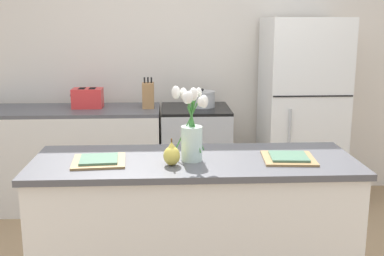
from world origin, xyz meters
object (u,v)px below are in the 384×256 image
at_px(toaster, 88,98).
at_px(flower_vase, 191,130).
at_px(stove_range, 195,156).
at_px(cooking_pot, 202,99).
at_px(knife_block, 148,95).
at_px(plate_setting_right, 289,158).
at_px(refrigerator, 301,113).
at_px(plate_setting_left, 99,160).
at_px(pear_figurine, 172,155).

bearing_deg(toaster, flower_vase, -63.68).
xyz_separation_m(stove_range, cooking_pot, (0.06, 0.04, 0.52)).
xyz_separation_m(cooking_pot, knife_block, (-0.48, -0.02, 0.04)).
height_order(flower_vase, plate_setting_right, flower_vase).
bearing_deg(toaster, cooking_pot, -0.85).
relative_size(stove_range, refrigerator, 0.53).
bearing_deg(cooking_pot, plate_setting_left, -112.27).
height_order(flower_vase, plate_setting_left, flower_vase).
relative_size(flower_vase, toaster, 1.46).
distance_m(stove_range, plate_setting_right, 1.75).
xyz_separation_m(plate_setting_left, toaster, (-0.33, 1.69, 0.08)).
bearing_deg(refrigerator, knife_block, 179.45).
relative_size(toaster, cooking_pot, 1.22).
distance_m(plate_setting_left, toaster, 1.72).
bearing_deg(flower_vase, stove_range, 85.88).
bearing_deg(pear_figurine, cooking_pot, 80.57).
distance_m(plate_setting_left, cooking_pot, 1.81).
distance_m(plate_setting_right, cooking_pot, 1.71).
bearing_deg(knife_block, plate_setting_right, -63.16).
distance_m(refrigerator, toaster, 1.90).
height_order(refrigerator, plate_setting_right, refrigerator).
relative_size(plate_setting_left, plate_setting_right, 1.00).
distance_m(stove_range, refrigerator, 1.03).
xyz_separation_m(plate_setting_right, toaster, (-1.37, 1.69, 0.08)).
bearing_deg(plate_setting_left, pear_figurine, -10.53).
relative_size(plate_setting_left, cooking_pot, 1.32).
relative_size(refrigerator, pear_figurine, 11.38).
height_order(plate_setting_left, knife_block, knife_block).
height_order(pear_figurine, plate_setting_left, pear_figurine).
bearing_deg(refrigerator, pear_figurine, -124.50).
bearing_deg(toaster, refrigerator, -1.51).
height_order(flower_vase, pear_figurine, flower_vase).
distance_m(flower_vase, knife_block, 1.67).
relative_size(stove_range, toaster, 3.18).
bearing_deg(toaster, plate_setting_right, -50.96).
xyz_separation_m(flower_vase, plate_setting_right, (0.54, -0.01, -0.16)).
height_order(plate_setting_right, cooking_pot, cooking_pot).
distance_m(flower_vase, plate_setting_left, 0.53).
relative_size(stove_range, plate_setting_right, 2.94).
xyz_separation_m(stove_range, pear_figurine, (-0.23, -1.71, 0.50)).
distance_m(plate_setting_left, plate_setting_right, 1.04).
bearing_deg(plate_setting_right, toaster, 129.04).
distance_m(stove_range, toaster, 1.09).
bearing_deg(stove_range, plate_setting_left, -110.79).
xyz_separation_m(refrigerator, plate_setting_left, (-1.57, -1.64, 0.07)).
bearing_deg(stove_range, knife_block, 178.08).
distance_m(pear_figurine, plate_setting_right, 0.65).
xyz_separation_m(toaster, knife_block, (0.53, -0.04, 0.03)).
height_order(stove_range, flower_vase, flower_vase).
distance_m(pear_figurine, cooking_pot, 1.77).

